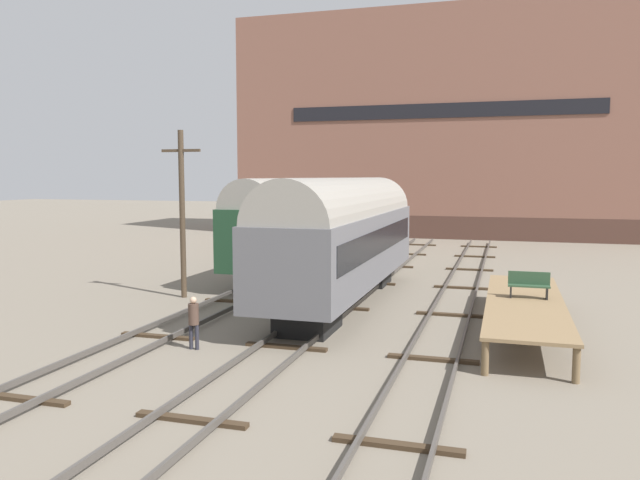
# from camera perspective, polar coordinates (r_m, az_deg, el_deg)

# --- Properties ---
(ground_plane) EXTENTS (200.00, 200.00, 0.00)m
(ground_plane) POSITION_cam_1_polar(r_m,az_deg,el_deg) (22.17, -0.47, -7.88)
(ground_plane) COLOR slate
(track_left) EXTENTS (2.60, 60.00, 0.26)m
(track_left) POSITION_cam_1_polar(r_m,az_deg,el_deg) (23.81, -10.86, -6.67)
(track_left) COLOR #4C4742
(track_left) RESTS_ON ground
(track_middle) EXTENTS (2.60, 60.00, 0.26)m
(track_middle) POSITION_cam_1_polar(r_m,az_deg,el_deg) (22.14, -0.47, -7.52)
(track_middle) COLOR #4C4742
(track_middle) RESTS_ON ground
(track_right) EXTENTS (2.60, 60.00, 0.26)m
(track_right) POSITION_cam_1_polar(r_m,az_deg,el_deg) (21.29, 11.20, -8.17)
(track_right) COLOR #4C4742
(track_right) RESTS_ON ground
(train_car_grey) EXTENTS (3.14, 15.02, 5.21)m
(train_car_grey) POSITION_cam_1_polar(r_m,az_deg,el_deg) (25.58, 2.22, 0.61)
(train_car_grey) COLOR black
(train_car_grey) RESTS_ON ground
(train_car_green) EXTENTS (2.88, 16.14, 5.17)m
(train_car_green) POSITION_cam_1_polar(r_m,az_deg,el_deg) (34.47, -1.65, 2.00)
(train_car_green) COLOR black
(train_car_green) RESTS_ON ground
(station_platform) EXTENTS (2.55, 10.94, 1.04)m
(station_platform) POSITION_cam_1_polar(r_m,az_deg,el_deg) (22.41, 18.23, -5.53)
(station_platform) COLOR #8C704C
(station_platform) RESTS_ON ground
(bench) EXTENTS (1.40, 0.40, 0.91)m
(bench) POSITION_cam_1_polar(r_m,az_deg,el_deg) (22.90, 18.56, -3.84)
(bench) COLOR #2D4C33
(bench) RESTS_ON station_platform
(person_worker) EXTENTS (0.32, 0.32, 1.63)m
(person_worker) POSITION_cam_1_polar(r_m,az_deg,el_deg) (19.45, -11.48, -7.00)
(person_worker) COLOR #282833
(person_worker) RESTS_ON ground
(utility_pole) EXTENTS (1.80, 0.24, 7.22)m
(utility_pole) POSITION_cam_1_polar(r_m,az_deg,el_deg) (27.52, -12.48, 2.60)
(utility_pole) COLOR #473828
(utility_pole) RESTS_ON ground
(warehouse_building) EXTENTS (36.63, 11.06, 19.40)m
(warehouse_building) POSITION_cam_1_polar(r_m,az_deg,el_deg) (58.82, 11.50, 10.05)
(warehouse_building) COLOR #4F342A
(warehouse_building) RESTS_ON ground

